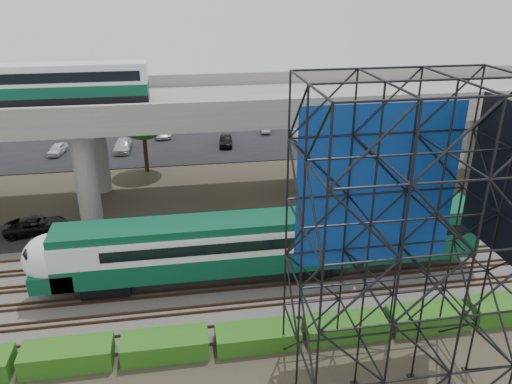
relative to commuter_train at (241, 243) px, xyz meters
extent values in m
plane|color=#474233|center=(-0.97, -2.00, -2.88)|extent=(140.00, 140.00, 0.00)
cube|color=slate|center=(-0.97, 0.00, -2.78)|extent=(90.00, 12.00, 0.20)
cube|color=black|center=(-0.97, 8.50, -2.84)|extent=(90.00, 5.00, 0.08)
cube|color=black|center=(-0.97, 32.00, -2.84)|extent=(90.00, 18.00, 0.08)
cube|color=slate|center=(-0.97, 54.00, -2.87)|extent=(140.00, 40.00, 0.03)
cube|color=#472D1E|center=(-0.97, -4.72, -2.60)|extent=(90.00, 0.08, 0.16)
cube|color=#472D1E|center=(-0.97, -3.28, -2.60)|extent=(90.00, 0.08, 0.16)
cube|color=#472D1E|center=(-0.97, -2.72, -2.60)|extent=(90.00, 0.08, 0.16)
cube|color=#472D1E|center=(-0.97, -1.28, -2.60)|extent=(90.00, 0.08, 0.16)
cube|color=#472D1E|center=(-0.97, -0.72, -2.60)|extent=(90.00, 0.08, 0.16)
cube|color=#472D1E|center=(-0.97, 0.72, -2.60)|extent=(90.00, 0.08, 0.16)
cube|color=#472D1E|center=(-0.97, 1.28, -2.60)|extent=(90.00, 0.08, 0.16)
cube|color=#472D1E|center=(-0.97, 2.72, -2.60)|extent=(90.00, 0.08, 0.16)
cube|color=#472D1E|center=(-0.97, 3.28, -2.60)|extent=(90.00, 0.08, 0.16)
cube|color=#472D1E|center=(-0.97, 4.72, -2.60)|extent=(90.00, 0.08, 0.16)
cube|color=black|center=(-8.62, 0.00, -2.07)|extent=(3.00, 2.20, 0.90)
cube|color=black|center=(4.38, 0.00, -2.07)|extent=(3.00, 2.20, 0.90)
cube|color=#0A462D|center=(-2.12, 0.00, -0.92)|extent=(19.00, 3.00, 1.40)
cube|color=silver|center=(-2.12, 0.00, 0.53)|extent=(19.00, 3.00, 1.50)
cube|color=#0A462D|center=(-2.12, 0.00, 1.53)|extent=(19.00, 2.60, 0.50)
cube|color=black|center=(-1.12, 0.00, 0.58)|extent=(15.00, 3.06, 0.70)
ellipsoid|color=silver|center=(-11.62, 0.00, -0.02)|extent=(3.60, 3.00, 3.20)
cube|color=#0A462D|center=(-11.62, 0.00, -1.07)|extent=(2.60, 3.00, 1.10)
cube|color=black|center=(-12.72, 0.00, 0.48)|extent=(0.48, 2.00, 1.09)
cube|color=#0A462D|center=(11.88, 0.00, 0.08)|extent=(8.00, 3.00, 3.40)
cube|color=#9E9B93|center=(-0.97, 14.00, 5.72)|extent=(80.00, 12.00, 1.20)
cube|color=#9E9B93|center=(-0.97, 8.25, 6.87)|extent=(80.00, 0.50, 1.10)
cube|color=#9E9B93|center=(-0.97, 19.75, 6.87)|extent=(80.00, 0.50, 1.10)
cylinder|color=#9E9B93|center=(-10.97, 10.50, 1.12)|extent=(1.80, 1.80, 8.00)
cylinder|color=#9E9B93|center=(-10.97, 17.50, 1.12)|extent=(1.80, 1.80, 8.00)
cube|color=#9E9B93|center=(-10.97, 14.00, 4.82)|extent=(2.40, 9.00, 0.60)
cylinder|color=#9E9B93|center=(9.03, 10.50, 1.12)|extent=(1.80, 1.80, 8.00)
cylinder|color=#9E9B93|center=(9.03, 17.50, 1.12)|extent=(1.80, 1.80, 8.00)
cube|color=#9E9B93|center=(9.03, 14.00, 4.82)|extent=(2.40, 9.00, 0.60)
cylinder|color=#9E9B93|center=(27.03, 17.50, 1.12)|extent=(1.80, 1.80, 8.00)
cube|color=#9E9B93|center=(27.03, 14.00, 4.82)|extent=(2.40, 9.00, 0.60)
cube|color=black|center=(-11.74, 14.00, 6.67)|extent=(12.00, 2.50, 0.70)
cube|color=#0A462D|center=(-11.74, 14.00, 7.47)|extent=(12.00, 2.50, 0.90)
cube|color=silver|center=(-11.74, 14.00, 8.57)|extent=(12.00, 2.50, 1.30)
cube|color=black|center=(-11.74, 14.00, 8.62)|extent=(11.00, 2.56, 0.80)
cube|color=silver|center=(-11.74, 14.00, 9.37)|extent=(12.00, 2.40, 0.30)
cube|color=navy|center=(5.81, -6.95, 6.42)|extent=(8.10, 0.08, 8.25)
cube|color=black|center=(10.36, -10.00, 7.62)|extent=(0.06, 5.40, 6.75)
cube|color=black|center=(5.81, -10.00, -2.84)|extent=(9.36, 6.36, 0.08)
cube|color=#235714|center=(-9.97, -6.30, -2.28)|extent=(4.60, 1.80, 1.20)
cube|color=#235714|center=(-4.97, -6.30, -2.31)|extent=(4.60, 1.80, 1.15)
cube|color=#235714|center=(0.03, -6.30, -2.37)|extent=(4.60, 1.80, 1.03)
cube|color=#235714|center=(5.03, -6.30, -2.38)|extent=(4.60, 1.80, 1.01)
cube|color=#235714|center=(10.03, -6.30, -2.32)|extent=(4.60, 1.80, 1.12)
cube|color=#235714|center=(15.03, -6.30, -2.28)|extent=(4.60, 1.80, 1.20)
cylinder|color=#382314|center=(13.03, 10.50, -0.48)|extent=(0.44, 0.44, 4.80)
ellipsoid|color=#235714|center=(13.03, 10.50, 2.72)|extent=(4.94, 4.94, 4.18)
cylinder|color=#382314|center=(-6.97, 22.00, -0.48)|extent=(0.44, 0.44, 4.80)
ellipsoid|color=#235714|center=(-6.97, 22.00, 2.72)|extent=(4.94, 4.94, 4.18)
imported|color=black|center=(-15.03, 9.24, -2.14)|extent=(4.93, 2.61, 1.32)
imported|color=silver|center=(-17.24, 29.00, -2.21)|extent=(2.05, 3.65, 1.17)
imported|color=gray|center=(-14.59, 34.00, -2.21)|extent=(1.62, 3.72, 1.19)
imported|color=#AAAEB2|center=(-9.96, 29.00, -2.15)|extent=(2.01, 4.58, 1.31)
imported|color=white|center=(-5.65, 34.00, -2.22)|extent=(2.78, 4.49, 1.16)
imported|color=black|center=(2.04, 29.00, -2.15)|extent=(1.94, 3.97, 1.30)
imported|color=#96989D|center=(7.84, 34.00, -2.23)|extent=(1.80, 3.60, 1.13)
imported|color=white|center=(11.50, 29.00, -2.21)|extent=(2.43, 4.35, 1.19)
imported|color=#B7BBC0|center=(15.91, 34.00, -2.19)|extent=(3.07, 4.79, 1.23)
camera|label=1|loc=(-3.60, -27.97, 15.75)|focal=35.00mm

